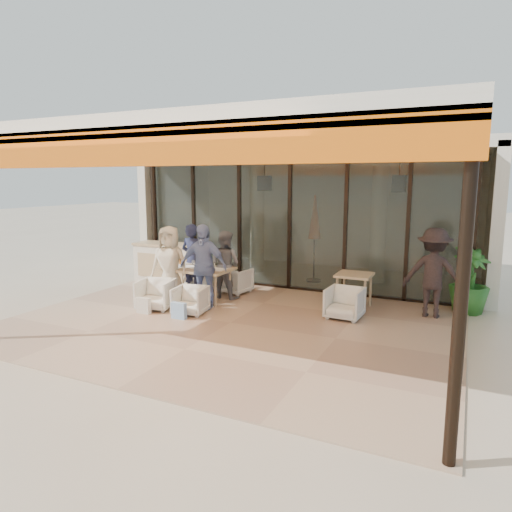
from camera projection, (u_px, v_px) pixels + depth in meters
The scene contains 21 objects.
ground at pixel (230, 324), 8.47m from camera, with size 70.00×70.00×0.00m, color #C6B293.
terrace_floor at pixel (230, 324), 8.46m from camera, with size 8.00×6.00×0.01m, color tan.
terrace_structure at pixel (221, 143), 7.69m from camera, with size 8.00×6.00×3.40m.
glass_storefront at pixel (290, 224), 10.88m from camera, with size 8.08×0.10×3.20m.
interior_block at pixel (320, 195), 12.83m from camera, with size 9.05×3.62×3.52m.
host_counter at pixel (169, 263), 11.70m from camera, with size 1.85×0.65×1.04m.
dining_table at pixel (198, 270), 9.98m from camera, with size 1.50×0.90×0.93m.
chair_far_left at pixel (205, 277), 11.06m from camera, with size 0.62×0.58×0.64m, color silver.
chair_far_right at pixel (235, 279), 10.70m from camera, with size 0.65×0.61×0.67m, color silver.
chair_near_left at pixel (156, 293), 9.36m from camera, with size 0.67×0.63×0.69m, color silver.
chair_near_right at pixel (190, 299), 9.01m from camera, with size 0.60×0.56×0.62m, color silver.
diner_navy at pixel (193, 259), 10.53m from camera, with size 0.60×0.40×1.65m, color #171933.
diner_grey at pixel (225, 265), 10.18m from camera, with size 0.75×0.58×1.54m, color slate.
diner_cream at pixel (170, 265), 9.72m from camera, with size 0.82×0.54×1.68m, color beige.
diner_periwinkle at pixel (203, 267), 9.36m from camera, with size 1.03×0.43×1.76m, color #6B7FB3.
tote_bag_cream at pixel (144, 306), 9.03m from camera, with size 0.30×0.10×0.34m, color silver.
tote_bag_blue at pixel (179, 311), 8.68m from camera, with size 0.30×0.10×0.34m, color #99BFD8.
side_table at pixel (354, 279), 9.34m from camera, with size 0.70×0.70×0.74m.
side_chair at pixel (345, 302), 8.72m from camera, with size 0.66×0.62×0.68m, color silver.
standing_woman at pixel (433, 273), 8.73m from camera, with size 1.13×0.65×1.75m, color black.
potted_palm at pixel (469, 280), 9.07m from camera, with size 0.76×0.76×1.36m, color #1E5919.
Camera 1 is at (3.91, -7.16, 2.64)m, focal length 32.00 mm.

